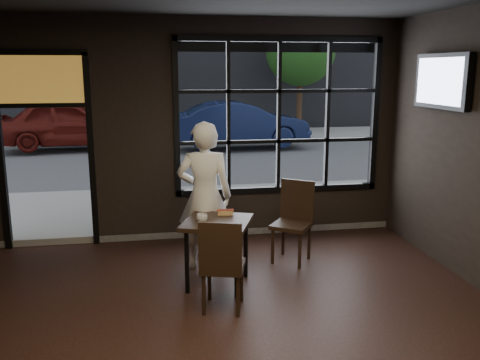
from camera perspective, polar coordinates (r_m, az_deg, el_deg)
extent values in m
cube|color=black|center=(7.55, 4.37, 7.14)|extent=(3.06, 0.12, 2.28)
cube|color=orange|center=(7.44, -21.50, 10.50)|extent=(1.20, 0.06, 0.70)
cube|color=#545456|center=(27.91, -8.40, 7.08)|extent=(60.00, 41.00, 0.04)
cube|color=black|center=(5.96, -2.56, -8.15)|extent=(0.94, 0.94, 0.79)
cube|color=black|center=(5.36, -1.92, -9.33)|extent=(0.54, 0.54, 1.00)
cube|color=black|center=(6.65, 5.81, -4.78)|extent=(0.64, 0.64, 1.06)
imported|color=white|center=(6.32, -3.98, -1.84)|extent=(0.75, 0.55, 1.87)
imported|color=silver|center=(5.76, -4.29, -4.29)|extent=(0.17, 0.17, 0.10)
cube|color=black|center=(6.88, 21.76, 10.27)|extent=(0.13, 1.16, 0.68)
imported|color=#0F1735|center=(15.98, -0.03, 6.32)|extent=(4.34, 1.73, 1.40)
imported|color=#53110C|center=(16.60, -18.54, 6.01)|extent=(4.44, 2.14, 1.46)
cylinder|color=#332114|center=(19.19, -13.84, 7.99)|extent=(0.21, 0.21, 2.28)
sphere|color=#214C17|center=(19.15, -14.14, 13.56)|extent=(2.49, 2.49, 2.49)
cylinder|color=#332114|center=(19.77, 6.68, 8.53)|extent=(0.22, 0.22, 2.39)
sphere|color=#1C6216|center=(19.74, 6.82, 14.19)|extent=(2.61, 2.61, 2.61)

